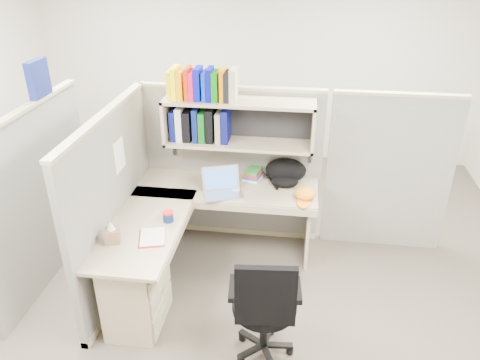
# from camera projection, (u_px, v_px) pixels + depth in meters

# --- Properties ---
(ground) EXTENTS (6.00, 6.00, 0.00)m
(ground) POSITION_uv_depth(u_px,v_px,m) (218.00, 284.00, 4.35)
(ground) COLOR #3D382F
(ground) RESTS_ON ground
(room_shell) EXTENTS (6.00, 6.00, 6.00)m
(room_shell) POSITION_uv_depth(u_px,v_px,m) (214.00, 120.00, 3.60)
(room_shell) COLOR #B2ADA1
(room_shell) RESTS_ON ground
(cubicle) EXTENTS (3.79, 1.84, 1.95)m
(cubicle) POSITION_uv_depth(u_px,v_px,m) (186.00, 173.00, 4.37)
(cubicle) COLOR slate
(cubicle) RESTS_ON ground
(desk) EXTENTS (1.74, 1.75, 0.73)m
(desk) POSITION_uv_depth(u_px,v_px,m) (163.00, 261.00, 3.95)
(desk) COLOR gray
(desk) RESTS_ON ground
(laptop) EXTENTS (0.45, 0.45, 0.25)m
(laptop) POSITION_uv_depth(u_px,v_px,m) (223.00, 184.00, 4.30)
(laptop) COLOR #ACACB0
(laptop) RESTS_ON desk
(backpack) EXTENTS (0.43, 0.35, 0.24)m
(backpack) POSITION_uv_depth(u_px,v_px,m) (285.00, 173.00, 4.52)
(backpack) COLOR black
(backpack) RESTS_ON desk
(orange_cap) EXTENTS (0.21, 0.24, 0.10)m
(orange_cap) POSITION_uv_depth(u_px,v_px,m) (305.00, 193.00, 4.29)
(orange_cap) COLOR orange
(orange_cap) RESTS_ON desk
(snack_canister) EXTENTS (0.09, 0.09, 0.09)m
(snack_canister) POSITION_uv_depth(u_px,v_px,m) (168.00, 216.00, 3.95)
(snack_canister) COLOR #0E1C54
(snack_canister) RESTS_ON desk
(tissue_box) EXTENTS (0.15, 0.15, 0.18)m
(tissue_box) POSITION_uv_depth(u_px,v_px,m) (111.00, 232.00, 3.66)
(tissue_box) COLOR #89634E
(tissue_box) RESTS_ON desk
(mouse) EXTENTS (0.09, 0.07, 0.03)m
(mouse) POSITION_uv_depth(u_px,v_px,m) (236.00, 190.00, 4.42)
(mouse) COLOR #8FA7CC
(mouse) RESTS_ON desk
(paper_cup) EXTENTS (0.07, 0.07, 0.09)m
(paper_cup) POSITION_uv_depth(u_px,v_px,m) (223.00, 175.00, 4.65)
(paper_cup) COLOR silver
(paper_cup) RESTS_ON desk
(book_stack) EXTENTS (0.20, 0.24, 0.10)m
(book_stack) POSITION_uv_depth(u_px,v_px,m) (253.00, 174.00, 4.65)
(book_stack) COLOR slate
(book_stack) RESTS_ON desk
(loose_paper) EXTENTS (0.25, 0.30, 0.00)m
(loose_paper) POSITION_uv_depth(u_px,v_px,m) (153.00, 237.00, 3.76)
(loose_paper) COLOR silver
(loose_paper) RESTS_ON desk
(task_chair) EXTENTS (0.54, 0.50, 1.00)m
(task_chair) POSITION_uv_depth(u_px,v_px,m) (264.00, 323.00, 3.43)
(task_chair) COLOR black
(task_chair) RESTS_ON ground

